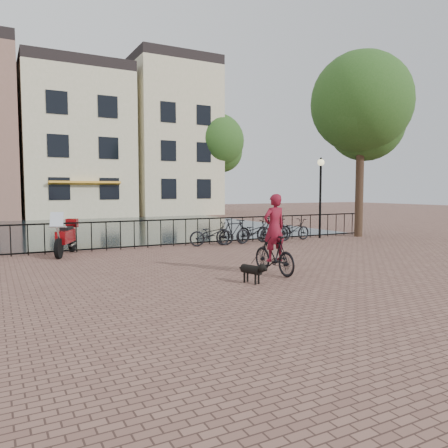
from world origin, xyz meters
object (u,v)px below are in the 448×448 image
lamp_post (321,184)px  dog (251,272)px  motorcycle (66,232)px  cyclist (274,239)px

lamp_post → dog: size_ratio=4.46×
lamp_post → motorcycle: lamp_post is taller
lamp_post → dog: 10.20m
cyclist → lamp_post: bearing=-139.7°
cyclist → motorcycle: 7.16m
cyclist → motorcycle: (-4.15, 5.84, -0.16)m
lamp_post → cyclist: (-6.46, -5.88, -1.49)m
dog → motorcycle: (-3.08, 6.50, 0.49)m
lamp_post → motorcycle: bearing=-179.7°
lamp_post → motorcycle: size_ratio=1.65×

